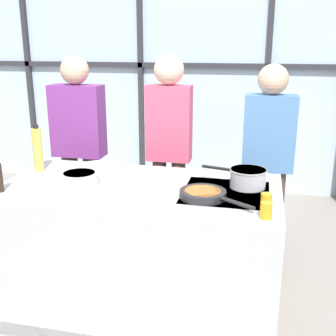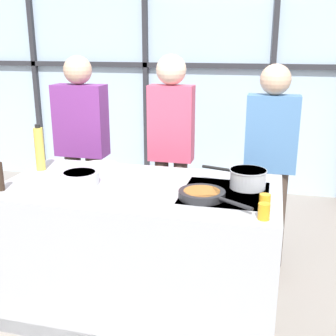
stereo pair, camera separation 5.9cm
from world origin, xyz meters
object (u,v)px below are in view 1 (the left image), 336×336
spectator_center_right (268,154)px  juice_glass_far (266,201)px  white_plate (98,166)px  juice_glass_near (266,211)px  spectator_far_left (79,143)px  mixing_bowl (79,178)px  oil_bottle (38,149)px  frying_pan (204,194)px  spectator_center_left (169,142)px  saucepan (247,178)px

spectator_center_right → juice_glass_far: size_ratio=18.95×
white_plate → juice_glass_near: bearing=-29.8°
spectator_far_left → spectator_center_right: (1.61, -0.00, -0.01)m
white_plate → mixing_bowl: size_ratio=1.11×
mixing_bowl → juice_glass_near: juice_glass_near is taller
oil_bottle → juice_glass_near: 1.67m
spectator_far_left → frying_pan: spectator_far_left is taller
white_plate → mixing_bowl: (0.03, -0.40, 0.04)m
juice_glass_near → frying_pan: bearing=147.5°
white_plate → juice_glass_far: 1.33m
juice_glass_near → spectator_center_left: bearing=123.0°
oil_bottle → juice_glass_far: size_ratio=3.81×
mixing_bowl → spectator_center_right: bearing=37.8°
spectator_center_left → saucepan: spectator_center_left is taller
saucepan → mixing_bowl: 1.08m
white_plate → oil_bottle: 0.44m
spectator_far_left → juice_glass_near: bearing=142.6°
oil_bottle → juice_glass_near: bearing=-18.0°
spectator_far_left → juice_glass_near: spectator_far_left is taller
spectator_far_left → spectator_center_left: bearing=180.0°
spectator_center_left → spectator_center_right: spectator_center_left is taller
mixing_bowl → juice_glass_far: (1.18, -0.16, 0.00)m
saucepan → juice_glass_near: size_ratio=4.83×
white_plate → juice_glass_near: size_ratio=3.17×
saucepan → juice_glass_near: bearing=-76.3°
spectator_far_left → juice_glass_near: 2.01m
juice_glass_far → spectator_center_left: bearing=126.3°
spectator_far_left → spectator_center_right: size_ratio=1.03×
saucepan → spectator_far_left: bearing=153.5°
oil_bottle → juice_glass_far: 1.63m
spectator_center_right → frying_pan: size_ratio=3.68×
spectator_center_left → spectator_center_right: 0.81m
oil_bottle → juice_glass_near: oil_bottle is taller
spectator_center_left → white_plate: (-0.42, -0.53, -0.09)m
spectator_far_left → juice_glass_near: (1.60, -1.22, -0.00)m
spectator_center_left → saucepan: bearing=132.5°
saucepan → oil_bottle: size_ratio=1.27×
spectator_far_left → spectator_center_left: size_ratio=0.99×
spectator_center_right → oil_bottle: bearing=23.8°
spectator_center_left → oil_bottle: spectator_center_left is taller
spectator_center_left → juice_glass_far: (0.79, -1.08, -0.05)m
saucepan → oil_bottle: (-1.47, 0.03, 0.09)m
oil_bottle → spectator_far_left: bearing=90.9°
saucepan → white_plate: bearing=169.0°
frying_pan → white_plate: size_ratio=1.63×
frying_pan → oil_bottle: size_ratio=1.35×
spectator_center_left → juice_glass_near: spectator_center_left is taller
spectator_center_left → juice_glass_near: 1.46m
frying_pan → mixing_bowl: bearing=175.2°
spectator_far_left → juice_glass_far: (1.60, -1.08, -0.00)m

